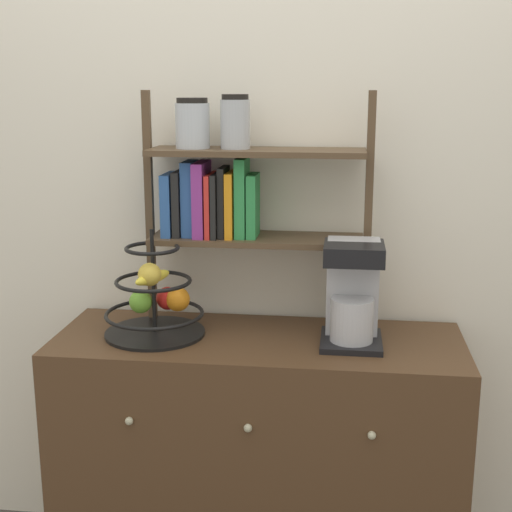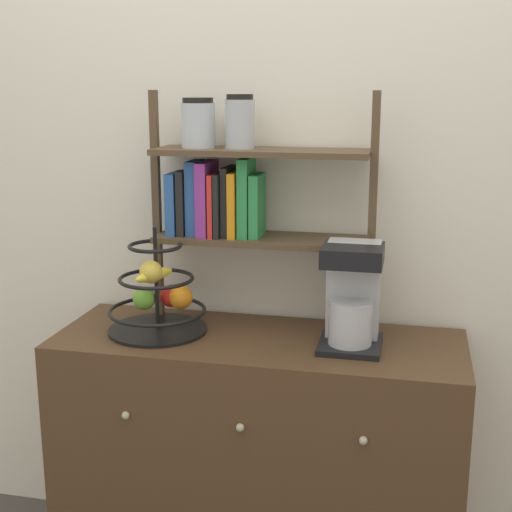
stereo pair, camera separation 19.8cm
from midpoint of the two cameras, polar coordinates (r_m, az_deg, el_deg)
The scene contains 5 objects.
wall_back at distance 2.35m, azimuth -1.45°, elevation 6.41°, with size 7.00×0.05×2.60m, color silver.
sideboard at distance 2.37m, azimuth -2.33°, elevation -16.13°, with size 1.25×0.47×0.83m.
coffee_maker at distance 2.13m, azimuth 5.10°, elevation -3.01°, with size 0.18×0.20×0.31m.
fruit_stand at distance 2.23m, azimuth -10.54°, elevation -3.58°, with size 0.31×0.31×0.33m.
shelf_hutch at distance 2.24m, azimuth -4.91°, elevation 5.56°, with size 0.71×0.20×0.74m.
Camera 1 is at (0.25, -1.82, 1.59)m, focal length 50.00 mm.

